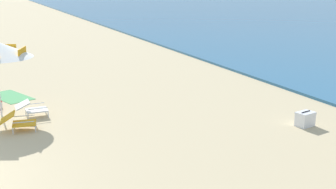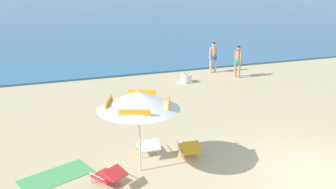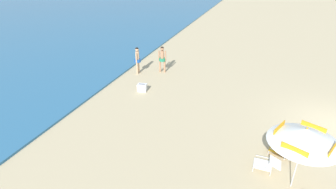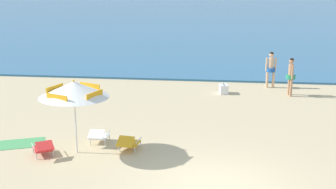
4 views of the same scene
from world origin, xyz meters
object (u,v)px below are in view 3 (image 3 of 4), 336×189
object	(u,v)px
lounge_chair_facing_sea	(283,149)
person_standing_beside	(162,58)
lounge_chair_under_umbrella	(267,164)
person_standing_near_shore	(137,59)
beach_umbrella_striped_main	(305,136)
cooler_box	(142,88)

from	to	relation	value
lounge_chair_facing_sea	person_standing_beside	world-z (taller)	person_standing_beside
lounge_chair_under_umbrella	person_standing_near_shore	size ratio (longest dim) A/B	0.53
lounge_chair_under_umbrella	person_standing_beside	world-z (taller)	person_standing_beside
beach_umbrella_striped_main	lounge_chair_facing_sea	bearing A→B (deg)	11.50
lounge_chair_facing_sea	beach_umbrella_striped_main	bearing A→B (deg)	-168.50
cooler_box	person_standing_beside	bearing A→B (deg)	-0.45
beach_umbrella_striped_main	cooler_box	world-z (taller)	beach_umbrella_striped_main
lounge_chair_facing_sea	person_standing_beside	bearing A→B (deg)	51.28
beach_umbrella_striped_main	lounge_chair_under_umbrella	xyz separation A→B (m)	(0.47, 0.81, -1.73)
beach_umbrella_striped_main	person_standing_near_shore	bearing A→B (deg)	53.39
beach_umbrella_striped_main	person_standing_beside	distance (m)	10.52
lounge_chair_facing_sea	cooler_box	bearing A→B (deg)	68.15
person_standing_near_shore	person_standing_beside	size ratio (longest dim) A/B	1.01
lounge_chair_facing_sea	person_standing_near_shore	distance (m)	9.93
beach_umbrella_striped_main	person_standing_beside	xyz separation A→B (m)	(7.31, 7.50, -1.04)
lounge_chair_under_umbrella	cooler_box	bearing A→B (deg)	59.45
lounge_chair_facing_sea	cooler_box	world-z (taller)	lounge_chair_facing_sea
lounge_chair_under_umbrella	person_standing_beside	distance (m)	9.59
lounge_chair_under_umbrella	person_standing_near_shore	distance (m)	10.11
beach_umbrella_striped_main	lounge_chair_facing_sea	xyz separation A→B (m)	(1.54, 0.31, -1.73)
person_standing_beside	lounge_chair_facing_sea	bearing A→B (deg)	-128.72
person_standing_beside	beach_umbrella_striped_main	bearing A→B (deg)	-134.25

